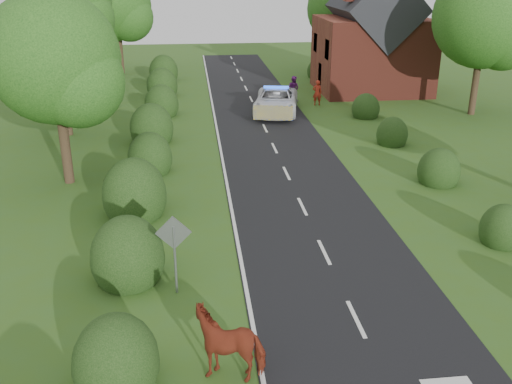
{
  "coord_description": "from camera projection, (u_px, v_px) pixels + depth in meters",
  "views": [
    {
      "loc": [
        -4.3,
        -13.05,
        9.24
      ],
      "look_at": [
        -2.07,
        6.62,
        1.3
      ],
      "focal_mm": 40.0,
      "sensor_mm": 36.0,
      "label": 1
    }
  ],
  "objects": [
    {
      "name": "ground",
      "position": [
        356.0,
        319.0,
        15.93
      ],
      "size": [
        120.0,
        120.0,
        0.0
      ],
      "primitive_type": "plane",
      "color": "#395E1B"
    },
    {
      "name": "road",
      "position": [
        277.0,
        154.0,
        29.76
      ],
      "size": [
        6.0,
        70.0,
        0.02
      ],
      "primitive_type": "cube",
      "color": "black",
      "rests_on": "ground"
    },
    {
      "name": "road_markings",
      "position": [
        251.0,
        168.0,
        27.67
      ],
      "size": [
        4.96,
        70.0,
        0.01
      ],
      "color": "white",
      "rests_on": "road"
    },
    {
      "name": "hedgerow_left",
      "position": [
        146.0,
        166.0,
        25.75
      ],
      "size": [
        2.75,
        50.41,
        3.0
      ],
      "color": "black",
      "rests_on": "ground"
    },
    {
      "name": "hedgerow_right",
      "position": [
        428.0,
        163.0,
        26.75
      ],
      "size": [
        2.1,
        45.78,
        2.1
      ],
      "color": "black",
      "rests_on": "ground"
    },
    {
      "name": "tree_left_a",
      "position": [
        60.0,
        64.0,
        23.86
      ],
      "size": [
        5.74,
        5.6,
        8.38
      ],
      "color": "#332316",
      "rests_on": "ground"
    },
    {
      "name": "tree_left_b",
      "position": [
        62.0,
        46.0,
        31.19
      ],
      "size": [
        5.74,
        5.6,
        8.07
      ],
      "color": "#332316",
      "rests_on": "ground"
    },
    {
      "name": "tree_left_c",
      "position": [
        67.0,
        6.0,
        39.68
      ],
      "size": [
        6.97,
        6.8,
        10.22
      ],
      "color": "#332316",
      "rests_on": "ground"
    },
    {
      "name": "tree_left_d",
      "position": [
        120.0,
        8.0,
        49.51
      ],
      "size": [
        6.15,
        6.0,
        8.89
      ],
      "color": "#332316",
      "rests_on": "ground"
    },
    {
      "name": "tree_right_b",
      "position": [
        490.0,
        21.0,
        35.35
      ],
      "size": [
        6.56,
        6.4,
        9.4
      ],
      "color": "#332316",
      "rests_on": "ground"
    },
    {
      "name": "tree_right_c",
      "position": [
        344.0,
        12.0,
        49.81
      ],
      "size": [
        6.15,
        6.0,
        8.58
      ],
      "color": "#332316",
      "rests_on": "ground"
    },
    {
      "name": "road_sign",
      "position": [
        174.0,
        243.0,
        16.64
      ],
      "size": [
        1.06,
        0.08,
        2.53
      ],
      "color": "gray",
      "rests_on": "ground"
    },
    {
      "name": "house",
      "position": [
        373.0,
        41.0,
        43.17
      ],
      "size": [
        8.0,
        7.4,
        9.17
      ],
      "color": "maroon",
      "rests_on": "ground"
    },
    {
      "name": "cow",
      "position": [
        230.0,
        344.0,
        13.7
      ],
      "size": [
        2.23,
        1.44,
        1.46
      ],
      "primitive_type": "imported",
      "rotation": [
        0.0,
        0.0,
        -1.75
      ],
      "color": "maroon",
      "rests_on": "ground"
    },
    {
      "name": "police_van",
      "position": [
        276.0,
        101.0,
        37.66
      ],
      "size": [
        3.86,
        6.36,
        1.79
      ],
      "rotation": [
        0.0,
        0.0,
        -0.2
      ],
      "color": "silver",
      "rests_on": "ground"
    },
    {
      "name": "pedestrian_red",
      "position": [
        317.0,
        93.0,
        39.75
      ],
      "size": [
        0.67,
        0.47,
        1.75
      ],
      "primitive_type": "imported",
      "rotation": [
        0.0,
        0.0,
        3.06
      ],
      "color": "#AD2819",
      "rests_on": "ground"
    },
    {
      "name": "pedestrian_purple",
      "position": [
        293.0,
        89.0,
        40.95
      ],
      "size": [
        1.11,
        1.1,
        1.81
      ],
      "primitive_type": "imported",
      "rotation": [
        0.0,
        0.0,
        2.43
      ],
      "color": "#5B1861",
      "rests_on": "ground"
    }
  ]
}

